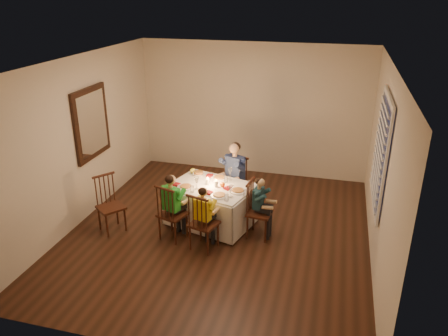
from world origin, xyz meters
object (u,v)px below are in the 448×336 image
(child_teal, at_px, (259,236))
(dining_table, at_px, (211,197))
(chair_near_left, at_px, (174,238))
(chair_adult, at_px, (234,206))
(chair_end, at_px, (259,236))
(child_yellow, at_px, (204,248))
(chair_near_right, at_px, (204,248))
(child_green, at_px, (174,238))
(chair_extra, at_px, (113,230))
(serving_bowl, at_px, (199,174))
(adult, at_px, (234,206))

(child_teal, bearing_deg, dining_table, 83.29)
(chair_near_left, height_order, child_teal, child_teal)
(chair_adult, xyz_separation_m, child_teal, (0.60, -0.84, 0.00))
(chair_end, height_order, child_yellow, child_yellow)
(dining_table, height_order, child_yellow, dining_table)
(chair_near_right, distance_m, child_yellow, 0.00)
(chair_adult, relative_size, chair_near_right, 1.00)
(chair_adult, distance_m, chair_end, 1.03)
(child_green, height_order, child_teal, child_green)
(child_green, xyz_separation_m, child_yellow, (0.53, -0.15, 0.00))
(chair_end, height_order, child_teal, child_teal)
(chair_adult, distance_m, child_yellow, 1.38)
(chair_extra, xyz_separation_m, serving_bowl, (1.12, 0.94, 0.69))
(child_green, bearing_deg, serving_bowl, -79.46)
(dining_table, height_order, serving_bowl, serving_bowl)
(serving_bowl, bearing_deg, adult, 31.51)
(child_teal, bearing_deg, chair_adult, 42.35)
(chair_adult, height_order, adult, adult)
(adult, height_order, child_yellow, adult)
(chair_adult, height_order, child_green, child_green)
(dining_table, xyz_separation_m, chair_end, (0.81, -0.19, -0.47))
(chair_end, height_order, serving_bowl, serving_bowl)
(dining_table, relative_size, chair_near_right, 1.63)
(child_green, bearing_deg, adult, -99.61)
(serving_bowl, bearing_deg, chair_near_right, -68.54)
(chair_adult, height_order, serving_bowl, serving_bowl)
(dining_table, xyz_separation_m, chair_near_left, (-0.43, -0.58, -0.47))
(chair_near_right, height_order, child_teal, child_teal)
(child_teal, bearing_deg, child_green, 114.03)
(adult, relative_size, child_teal, 1.21)
(adult, bearing_deg, child_yellow, -70.08)
(chair_adult, relative_size, chair_extra, 1.00)
(dining_table, bearing_deg, adult, 86.74)
(chair_near_left, relative_size, child_yellow, 0.92)
(chair_near_right, height_order, child_green, child_green)
(dining_table, relative_size, chair_adult, 1.63)
(dining_table, xyz_separation_m, chair_adult, (0.21, 0.65, -0.47))
(dining_table, relative_size, child_teal, 1.53)
(dining_table, bearing_deg, chair_end, 1.56)
(child_yellow, bearing_deg, adult, -79.58)
(child_yellow, bearing_deg, chair_adult, -79.58)
(chair_adult, bearing_deg, chair_extra, -117.99)
(chair_end, bearing_deg, child_teal, 0.00)
(chair_extra, height_order, serving_bowl, serving_bowl)
(chair_near_left, bearing_deg, chair_near_right, -177.72)
(chair_adult, distance_m, serving_bowl, 0.92)
(adult, xyz_separation_m, child_teal, (0.60, -0.84, 0.00))
(chair_near_right, distance_m, adult, 1.38)
(adult, bearing_deg, dining_table, -83.78)
(chair_near_left, relative_size, serving_bowl, 4.72)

